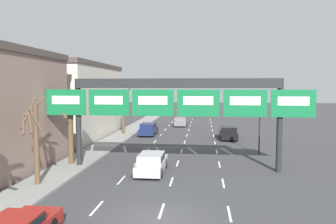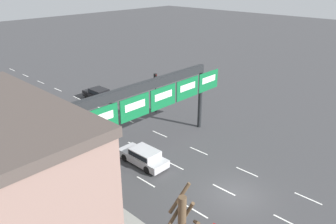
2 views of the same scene
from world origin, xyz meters
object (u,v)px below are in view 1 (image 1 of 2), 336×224
(car_black, at_px, (228,132))
(traffic_light_near_gantry, at_px, (260,118))
(tree_bare_second, at_px, (71,129))
(sign_gantry, at_px, (176,97))
(tree_bare_third, at_px, (124,110))
(tree_bare_furthest, at_px, (35,137))
(car_grey, at_px, (181,121))
(car_navy, at_px, (148,129))
(car_silver, at_px, (152,162))

(car_black, height_order, traffic_light_near_gantry, traffic_light_near_gantry)
(car_black, height_order, tree_bare_second, tree_bare_second)
(sign_gantry, height_order, tree_bare_third, sign_gantry)
(tree_bare_second, xyz_separation_m, tree_bare_furthest, (0.00, -5.46, 0.26))
(sign_gantry, xyz_separation_m, car_grey, (-1.44, 26.50, -4.66))
(sign_gantry, xyz_separation_m, car_navy, (-4.86, 16.71, -4.59))
(tree_bare_second, distance_m, tree_bare_third, 16.07)
(sign_gantry, distance_m, traffic_light_near_gantry, 9.61)
(tree_bare_second, bearing_deg, tree_bare_furthest, -89.95)
(car_grey, relative_size, tree_bare_furthest, 0.79)
(traffic_light_near_gantry, relative_size, tree_bare_third, 0.80)
(car_silver, distance_m, tree_bare_second, 7.05)
(car_silver, relative_size, tree_bare_second, 0.92)
(car_grey, relative_size, car_silver, 0.93)
(tree_bare_second, bearing_deg, sign_gantry, -3.23)
(sign_gantry, distance_m, car_black, 16.00)
(car_navy, distance_m, tree_bare_second, 16.70)
(sign_gantry, height_order, tree_bare_second, sign_gantry)
(traffic_light_near_gantry, relative_size, tree_bare_furthest, 0.85)
(car_black, xyz_separation_m, tree_bare_second, (-13.10, -14.04, 2.04))
(traffic_light_near_gantry, bearing_deg, tree_bare_furthest, -143.66)
(car_grey, relative_size, car_navy, 0.90)
(car_grey, distance_m, car_silver, 27.56)
(sign_gantry, relative_size, car_navy, 4.07)
(car_navy, bearing_deg, sign_gantry, -73.78)
(traffic_light_near_gantry, distance_m, tree_bare_furthest, 18.89)
(car_black, bearing_deg, tree_bare_third, 171.08)
(car_black, relative_size, tree_bare_furthest, 0.81)
(sign_gantry, xyz_separation_m, tree_bare_second, (-8.18, 0.46, -2.56))
(traffic_light_near_gantry, xyz_separation_m, tree_bare_second, (-15.22, -5.74, -0.49))
(sign_gantry, bearing_deg, car_grey, 93.10)
(car_silver, bearing_deg, car_grey, 89.64)
(car_navy, bearing_deg, car_silver, -79.62)
(sign_gantry, xyz_separation_m, tree_bare_third, (-7.99, 16.53, -2.25))
(traffic_light_near_gantry, bearing_deg, car_grey, 112.66)
(traffic_light_near_gantry, height_order, tree_bare_second, tree_bare_second)
(tree_bare_third, relative_size, tree_bare_furthest, 1.06)
(sign_gantry, height_order, car_silver, sign_gantry)
(car_navy, distance_m, traffic_light_near_gantry, 16.07)
(car_black, xyz_separation_m, car_navy, (-9.79, 2.20, 0.02))
(tree_bare_second, xyz_separation_m, tree_bare_third, (0.19, 16.07, 0.31))
(car_grey, height_order, traffic_light_near_gantry, traffic_light_near_gantry)
(car_silver, relative_size, tree_bare_furthest, 0.85)
(car_silver, xyz_separation_m, tree_bare_second, (-6.57, 1.52, 2.07))
(sign_gantry, relative_size, car_silver, 4.18)
(car_black, bearing_deg, car_navy, 167.33)
(car_black, xyz_separation_m, tree_bare_third, (-12.91, 2.03, 2.35))
(sign_gantry, bearing_deg, tree_bare_second, 176.77)
(car_navy, relative_size, tree_bare_third, 0.82)
(traffic_light_near_gantry, bearing_deg, tree_bare_second, -159.34)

